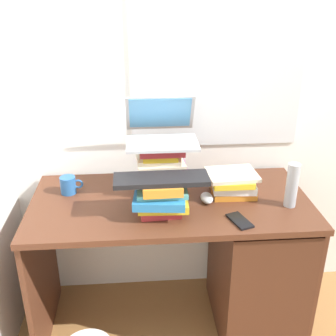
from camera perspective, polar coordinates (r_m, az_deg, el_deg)
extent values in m
plane|color=olive|center=(2.48, 0.30, -20.36)|extent=(6.00, 6.00, 0.00)
cube|color=white|center=(2.18, -0.47, 12.50)|extent=(6.00, 0.05, 2.60)
cube|color=silver|center=(2.18, 6.91, 13.12)|extent=(0.90, 0.01, 0.80)
cube|color=#4C2819|center=(2.02, 0.34, -4.78)|extent=(1.36, 0.65, 0.03)
cube|color=#4C2819|center=(2.29, -17.03, -13.77)|extent=(0.02, 0.60, 0.75)
cube|color=#4C2819|center=(2.38, 16.90, -12.19)|extent=(0.02, 0.60, 0.75)
cube|color=#442416|center=(2.29, 12.00, -13.20)|extent=(0.41, 0.56, 0.71)
cube|color=beige|center=(2.09, -0.55, -2.90)|extent=(0.20, 0.18, 0.02)
cube|color=teal|center=(2.06, -1.06, -2.40)|extent=(0.18, 0.20, 0.03)
cube|color=orange|center=(2.06, -0.57, -1.53)|extent=(0.23, 0.16, 0.03)
cube|color=black|center=(2.06, -1.11, -0.72)|extent=(0.20, 0.19, 0.03)
cube|color=#8C338C|center=(2.04, -0.65, 0.09)|extent=(0.22, 0.13, 0.03)
cube|color=beige|center=(2.03, -1.04, 0.78)|extent=(0.24, 0.20, 0.02)
cube|color=beige|center=(2.02, -1.09, 1.37)|extent=(0.22, 0.18, 0.02)
cube|color=yellow|center=(2.01, -1.13, 1.97)|extent=(0.17, 0.17, 0.03)
cube|color=#B22D33|center=(1.99, -0.90, 2.72)|extent=(0.22, 0.17, 0.04)
cube|color=#B22D33|center=(1.90, -1.12, -5.81)|extent=(0.19, 0.15, 0.03)
cube|color=yellow|center=(1.88, -0.68, -5.04)|extent=(0.23, 0.15, 0.04)
cube|color=#2672B2|center=(1.85, -1.19, -4.23)|extent=(0.24, 0.21, 0.04)
cube|color=teal|center=(1.84, -0.83, -3.30)|extent=(0.23, 0.14, 0.02)
cube|color=orange|center=(1.82, -0.86, -2.49)|extent=(0.18, 0.17, 0.04)
cube|color=orange|center=(2.09, 8.96, -3.15)|extent=(0.21, 0.17, 0.03)
cube|color=white|center=(2.07, 8.99, -2.24)|extent=(0.22, 0.19, 0.04)
cube|color=yellow|center=(2.04, 8.73, -1.60)|extent=(0.20, 0.18, 0.03)
cube|color=beige|center=(2.04, 8.83, -0.87)|extent=(0.25, 0.20, 0.02)
cube|color=#B7BABF|center=(1.99, -0.81, 3.43)|extent=(0.34, 0.22, 0.01)
cube|color=#B7BABF|center=(2.10, -1.11, 7.57)|extent=(0.34, 0.10, 0.19)
cube|color=#59A5E5|center=(2.09, -1.10, 7.61)|extent=(0.31, 0.09, 0.17)
cube|color=black|center=(1.81, -0.92, -1.56)|extent=(0.42, 0.15, 0.02)
ellipsoid|color=#A5A8AD|center=(2.00, 5.38, -4.13)|extent=(0.06, 0.10, 0.04)
cylinder|color=#265999|center=(2.12, -13.64, -2.31)|extent=(0.08, 0.08, 0.09)
torus|color=#265999|center=(2.11, -12.30, -2.17)|extent=(0.05, 0.01, 0.05)
cylinder|color=#999EA5|center=(2.00, 16.77, -2.30)|extent=(0.06, 0.06, 0.22)
cube|color=black|center=(1.86, 9.88, -7.19)|extent=(0.11, 0.15, 0.01)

